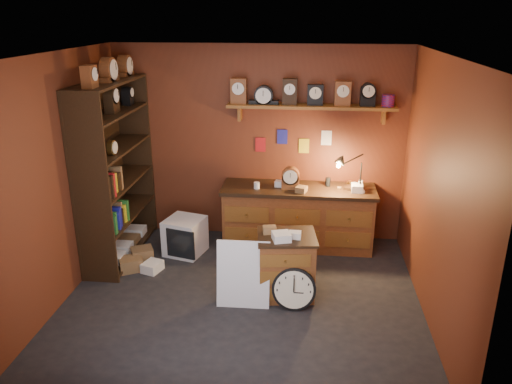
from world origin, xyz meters
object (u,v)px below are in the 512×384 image
Objects in this scene: shelving_unit at (113,164)px; low_cabinet at (286,263)px; workbench at (298,214)px; big_round_clock at (294,289)px.

shelving_unit is 3.09× the size of low_cabinet.
workbench is 2.49× the size of low_cabinet.
workbench is 4.28× the size of big_round_clock.
big_round_clock is (0.01, -1.59, -0.24)m from workbench.
low_cabinet reaches higher than big_round_clock.
low_cabinet is at bearing -94.07° from workbench.
big_round_clock is at bearing -24.84° from shelving_unit.
shelving_unit is at bearing -168.21° from workbench.
workbench is 1.61m from big_round_clock.
shelving_unit reaches higher than workbench.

